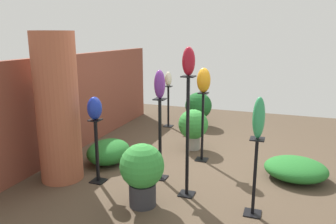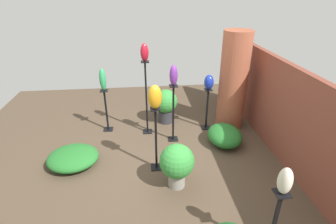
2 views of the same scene
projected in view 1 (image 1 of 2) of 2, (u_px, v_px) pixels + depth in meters
ground_plane at (193, 161)px, 5.49m from camera, size 8.00×8.00×0.00m
brick_wall_back at (78, 102)px, 6.01m from camera, size 5.60×0.12×1.74m
brick_pillar at (58, 108)px, 4.61m from camera, size 0.60×0.60×2.13m
pedestal_ruby at (187, 142)px, 4.19m from camera, size 0.20×0.20×1.59m
pedestal_jade at (255, 181)px, 3.79m from camera, size 0.20×0.20×0.94m
pedestal_amber at (202, 130)px, 5.43m from camera, size 0.20×0.20×1.16m
pedestal_ivory at (168, 108)px, 7.49m from camera, size 0.20×0.20×0.94m
pedestal_cobalt at (97, 154)px, 4.65m from camera, size 0.20×0.20×0.93m
pedestal_violet at (160, 143)px, 4.73m from camera, size 0.20×0.20×1.20m
art_vase_ruby at (189, 61)px, 3.95m from camera, size 0.15×0.16×0.35m
art_vase_jade at (259, 118)px, 3.62m from camera, size 0.14×0.14×0.47m
art_vase_amber at (204, 80)px, 5.24m from camera, size 0.20×0.22×0.40m
art_vase_ivory at (168, 79)px, 7.33m from camera, size 0.16×0.15×0.32m
art_vase_cobalt at (95, 108)px, 4.49m from camera, size 0.22×0.20×0.32m
art_vase_violet at (160, 84)px, 4.54m from camera, size 0.17×0.15×0.40m
potted_plant_near_pillar at (198, 107)px, 7.56m from camera, size 0.61×0.61×0.78m
potted_plant_mid_left at (193, 126)px, 5.99m from camera, size 0.55×0.55×0.75m
potted_plant_front_right at (142, 171)px, 3.99m from camera, size 0.55×0.55×0.80m
foliage_bed_east at (109, 152)px, 5.40m from camera, size 0.81×0.68×0.38m
foliage_bed_west at (296, 169)px, 4.81m from camera, size 0.82×0.90×0.30m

